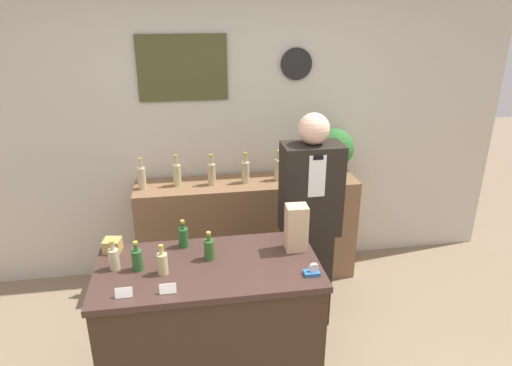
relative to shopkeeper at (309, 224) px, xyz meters
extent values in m
cube|color=beige|center=(-0.52, 0.96, 0.51)|extent=(5.20, 0.06, 2.70)
cube|color=#454623|center=(-0.86, 0.92, 1.04)|extent=(0.73, 0.02, 0.53)
cylinder|color=black|center=(0.09, 0.91, 1.06)|extent=(0.27, 0.03, 0.27)
cube|color=brown|center=(-0.37, 0.69, -0.37)|extent=(1.93, 0.42, 0.94)
cube|color=#382619|center=(-0.79, -0.58, -0.40)|extent=(1.30, 0.65, 0.89)
cube|color=#3E2924|center=(-0.79, -0.58, 0.07)|extent=(1.33, 0.68, 0.04)
cylinder|color=#2D5123|center=(-0.22, -0.85, -0.52)|extent=(0.07, 0.07, 0.26)
cube|color=black|center=(0.00, 0.00, -0.45)|extent=(0.32, 0.26, 0.78)
cube|color=black|center=(0.00, 0.00, 0.28)|extent=(0.43, 0.26, 0.68)
cube|color=white|center=(0.00, -0.13, 0.43)|extent=(0.12, 0.01, 0.30)
cube|color=black|center=(0.00, -0.13, 0.57)|extent=(0.07, 0.01, 0.03)
sphere|color=#DBB293|center=(0.00, 0.00, 0.74)|extent=(0.22, 0.22, 0.22)
cylinder|color=#9E998E|center=(0.41, 0.72, 0.15)|extent=(0.18, 0.18, 0.12)
sphere|color=#2D6B2D|center=(0.41, 0.72, 0.36)|extent=(0.34, 0.34, 0.34)
cube|color=tan|center=(-0.23, -0.48, 0.24)|extent=(0.14, 0.12, 0.30)
cube|color=#2D66A8|center=(-0.21, -0.78, 0.10)|extent=(0.09, 0.06, 0.02)
cylinder|color=silver|center=(-0.19, -0.78, 0.13)|extent=(0.06, 0.02, 0.06)
cube|color=white|center=(-1.25, -0.83, 0.12)|extent=(0.09, 0.02, 0.06)
cube|color=white|center=(-1.02, -0.83, 0.12)|extent=(0.09, 0.02, 0.06)
cube|color=tan|center=(-1.37, -0.32, 0.13)|extent=(0.12, 0.11, 0.08)
cylinder|color=tan|center=(-1.33, -0.53, 0.15)|extent=(0.06, 0.06, 0.13)
cylinder|color=tan|center=(-1.33, -0.53, 0.24)|extent=(0.02, 0.02, 0.04)
cylinder|color=#B29933|center=(-1.33, -0.53, 0.26)|extent=(0.03, 0.03, 0.01)
cylinder|color=#2C582A|center=(-1.20, -0.56, 0.15)|extent=(0.06, 0.06, 0.13)
cylinder|color=#2C582A|center=(-1.20, -0.56, 0.24)|extent=(0.02, 0.02, 0.04)
cylinder|color=#B29933|center=(-1.20, -0.56, 0.26)|extent=(0.03, 0.03, 0.01)
cylinder|color=tan|center=(-1.05, -0.63, 0.15)|extent=(0.06, 0.06, 0.13)
cylinder|color=tan|center=(-1.05, -0.63, 0.24)|extent=(0.02, 0.02, 0.04)
cylinder|color=#B29933|center=(-1.05, -0.63, 0.26)|extent=(0.03, 0.03, 0.01)
cylinder|color=#265926|center=(-0.93, -0.33, 0.15)|extent=(0.06, 0.06, 0.13)
cylinder|color=#265926|center=(-0.93, -0.33, 0.24)|extent=(0.02, 0.02, 0.04)
cylinder|color=#B29933|center=(-0.93, -0.33, 0.26)|extent=(0.03, 0.03, 0.01)
cylinder|color=#305B24|center=(-0.77, -0.51, 0.15)|extent=(0.06, 0.06, 0.13)
cylinder|color=#305B24|center=(-0.77, -0.51, 0.24)|extent=(0.02, 0.02, 0.04)
cylinder|color=#B29933|center=(-0.77, -0.51, 0.26)|extent=(0.03, 0.03, 0.01)
cylinder|color=tan|center=(-1.25, 0.68, 0.19)|extent=(0.07, 0.07, 0.18)
cylinder|color=tan|center=(-1.25, 0.68, 0.31)|extent=(0.03, 0.03, 0.06)
cylinder|color=#B29933|center=(-1.25, 0.68, 0.35)|extent=(0.03, 0.03, 0.02)
cylinder|color=tan|center=(-0.96, 0.70, 0.19)|extent=(0.07, 0.07, 0.18)
cylinder|color=tan|center=(-0.96, 0.70, 0.31)|extent=(0.03, 0.03, 0.06)
cylinder|color=#B29933|center=(-0.96, 0.70, 0.35)|extent=(0.03, 0.03, 0.02)
cylinder|color=tan|center=(-0.67, 0.68, 0.19)|extent=(0.07, 0.07, 0.18)
cylinder|color=tan|center=(-0.67, 0.68, 0.31)|extent=(0.03, 0.03, 0.06)
cylinder|color=#B29933|center=(-0.67, 0.68, 0.35)|extent=(0.03, 0.03, 0.02)
cylinder|color=tan|center=(-0.38, 0.68, 0.19)|extent=(0.07, 0.07, 0.18)
cylinder|color=tan|center=(-0.38, 0.68, 0.31)|extent=(0.03, 0.03, 0.06)
cylinder|color=#B29933|center=(-0.38, 0.68, 0.35)|extent=(0.03, 0.03, 0.02)
cylinder|color=tan|center=(-0.09, 0.70, 0.19)|extent=(0.07, 0.07, 0.18)
cylinder|color=tan|center=(-0.09, 0.70, 0.31)|extent=(0.03, 0.03, 0.06)
cylinder|color=#B29933|center=(-0.09, 0.70, 0.35)|extent=(0.03, 0.03, 0.02)
cylinder|color=tan|center=(0.19, 0.70, 0.19)|extent=(0.07, 0.07, 0.18)
cylinder|color=tan|center=(0.19, 0.70, 0.31)|extent=(0.03, 0.03, 0.06)
cylinder|color=#B29933|center=(0.19, 0.70, 0.35)|extent=(0.03, 0.03, 0.02)
camera|label=1|loc=(-0.88, -2.94, 1.55)|focal=32.00mm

